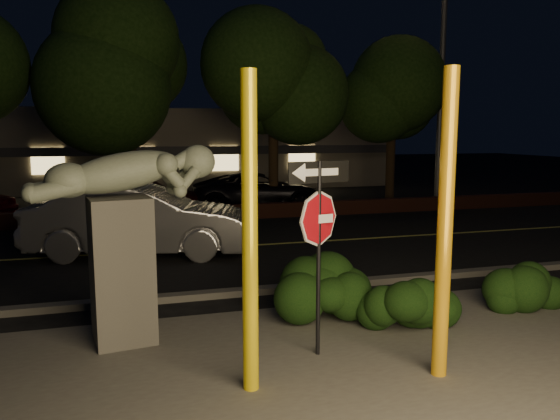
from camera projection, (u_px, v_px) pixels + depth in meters
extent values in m
plane|color=black|center=(220.00, 227.00, 16.84)|extent=(90.00, 90.00, 0.00)
cube|color=#4C4944|center=(384.00, 384.00, 6.38)|extent=(14.00, 6.00, 0.02)
cube|color=black|center=(240.00, 246.00, 13.99)|extent=(80.00, 8.00, 0.01)
cube|color=#C8C550|center=(240.00, 246.00, 13.98)|extent=(80.00, 0.12, 0.00)
cube|color=#4C4944|center=(287.00, 288.00, 10.08)|extent=(80.00, 0.25, 0.12)
cube|color=#421E15|center=(213.00, 213.00, 18.03)|extent=(40.00, 0.35, 0.50)
cube|color=black|center=(192.00, 199.00, 23.49)|extent=(40.00, 12.00, 0.01)
cube|color=#6B6356|center=(173.00, 147.00, 30.80)|extent=(22.00, 10.00, 4.00)
cube|color=#333338|center=(183.00, 151.00, 25.95)|extent=(22.00, 0.20, 0.40)
cube|color=#FFD87F|center=(48.00, 161.00, 24.40)|extent=(1.40, 0.08, 1.20)
cube|color=#FFD87F|center=(140.00, 160.00, 25.50)|extent=(1.40, 0.08, 1.20)
cube|color=#FFD87F|center=(224.00, 158.00, 26.61)|extent=(1.40, 0.08, 1.20)
cube|color=#FFD87F|center=(302.00, 157.00, 27.72)|extent=(1.40, 0.08, 1.20)
cylinder|color=black|center=(131.00, 155.00, 18.88)|extent=(0.36, 0.36, 4.25)
ellipsoid|color=black|center=(127.00, 37.00, 18.31)|extent=(5.20, 5.20, 4.68)
cylinder|color=black|center=(273.00, 157.00, 19.90)|extent=(0.36, 0.36, 4.00)
ellipsoid|color=black|center=(273.00, 53.00, 19.37)|extent=(4.80, 4.80, 4.32)
cylinder|color=black|center=(391.00, 156.00, 21.76)|extent=(0.36, 0.36, 3.90)
ellipsoid|color=black|center=(393.00, 66.00, 21.26)|extent=(4.40, 4.40, 3.96)
cylinder|color=yellow|center=(250.00, 236.00, 6.00)|extent=(0.18, 0.18, 3.60)
cylinder|color=orange|center=(445.00, 227.00, 6.36)|extent=(0.18, 0.18, 3.67)
cylinder|color=black|center=(318.00, 261.00, 7.03)|extent=(0.06, 0.06, 2.57)
cube|color=white|center=(319.00, 219.00, 6.95)|extent=(0.38, 0.09, 0.11)
cube|color=black|center=(319.00, 172.00, 6.87)|extent=(0.86, 0.17, 0.28)
cube|color=white|center=(319.00, 172.00, 6.87)|extent=(0.55, 0.11, 0.11)
cube|color=#4C4944|center=(122.00, 270.00, 7.56)|extent=(0.91, 0.91, 2.05)
sphere|color=slate|center=(198.00, 161.00, 7.81)|extent=(0.48, 0.48, 0.48)
ellipsoid|color=black|center=(338.00, 288.00, 8.46)|extent=(2.20, 1.58, 1.04)
ellipsoid|color=black|center=(412.00, 297.00, 8.08)|extent=(1.73, 1.23, 1.02)
ellipsoid|color=black|center=(526.00, 280.00, 9.00)|extent=(1.45, 0.91, 1.00)
cylinder|color=#4C4D52|center=(442.00, 64.00, 21.61)|extent=(0.22, 0.22, 11.16)
imported|color=silver|center=(141.00, 220.00, 12.89)|extent=(5.46, 2.99, 1.71)
imported|color=#410D0B|center=(132.00, 194.00, 19.37)|extent=(5.35, 3.70, 1.44)
imported|color=black|center=(258.00, 191.00, 20.71)|extent=(5.09, 2.66, 1.37)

